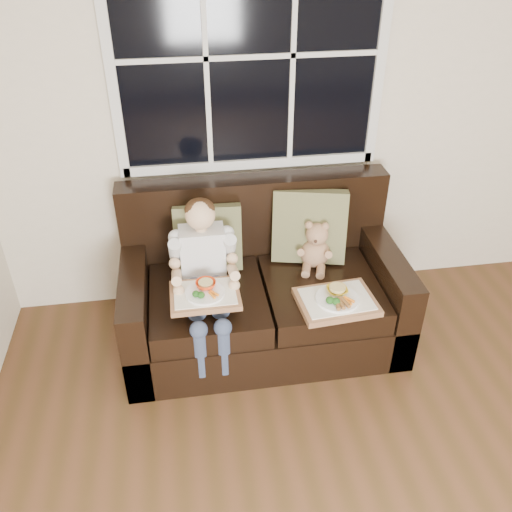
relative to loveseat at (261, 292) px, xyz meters
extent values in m
cube|color=beige|center=(0.62, 0.48, 1.04)|extent=(4.50, 0.02, 2.70)
cube|color=black|center=(0.00, 0.47, 1.34)|extent=(1.50, 0.02, 1.25)
cube|color=silver|center=(0.00, 0.45, 0.69)|extent=(1.58, 0.04, 0.06)
cube|color=silver|center=(-0.78, 0.45, 1.34)|extent=(0.06, 0.04, 1.37)
cube|color=silver|center=(0.78, 0.45, 1.34)|extent=(0.06, 0.04, 1.37)
cube|color=silver|center=(0.00, 0.45, 1.34)|extent=(1.50, 0.03, 0.03)
cube|color=black|center=(0.00, -0.07, -0.16)|extent=(1.70, 0.90, 0.30)
cube|color=black|center=(-0.77, -0.07, -0.01)|extent=(0.15, 0.90, 0.60)
cube|color=black|center=(0.78, -0.07, -0.01)|extent=(0.15, 0.90, 0.60)
cube|color=black|center=(0.00, 0.31, 0.32)|extent=(1.70, 0.18, 0.66)
cube|color=black|center=(-0.35, -0.15, 0.07)|extent=(0.68, 0.72, 0.15)
cube|color=black|center=(0.35, -0.15, 0.07)|extent=(0.68, 0.72, 0.15)
cube|color=olive|center=(-0.31, 0.15, 0.35)|extent=(0.42, 0.22, 0.42)
cube|color=olive|center=(0.33, 0.15, 0.37)|extent=(0.50, 0.31, 0.48)
cube|color=silver|center=(-0.36, -0.02, 0.33)|extent=(0.26, 0.16, 0.36)
sphere|color=#DFB488|center=(-0.36, -0.03, 0.61)|extent=(0.17, 0.17, 0.17)
ellipsoid|color=#392312|center=(-0.36, -0.01, 0.64)|extent=(0.17, 0.17, 0.12)
cylinder|color=#323D58|center=(-0.42, -0.22, 0.19)|extent=(0.10, 0.32, 0.10)
cylinder|color=#323D58|center=(-0.29, -0.22, 0.19)|extent=(0.10, 0.32, 0.10)
cylinder|color=#323D58|center=(-0.42, -0.48, -0.01)|extent=(0.09, 0.09, 0.30)
cylinder|color=#323D58|center=(-0.29, -0.48, -0.01)|extent=(0.09, 0.09, 0.30)
cylinder|color=#DFB488|center=(-0.51, -0.14, 0.37)|extent=(0.07, 0.32, 0.25)
cylinder|color=#DFB488|center=(-0.20, -0.14, 0.37)|extent=(0.07, 0.32, 0.25)
ellipsoid|color=tan|center=(0.35, 0.06, 0.23)|extent=(0.23, 0.21, 0.20)
sphere|color=tan|center=(0.35, 0.05, 0.37)|extent=(0.18, 0.18, 0.14)
sphere|color=tan|center=(0.30, 0.05, 0.43)|extent=(0.05, 0.05, 0.05)
sphere|color=tan|center=(0.40, 0.05, 0.43)|extent=(0.05, 0.05, 0.05)
sphere|color=tan|center=(0.35, -0.01, 0.36)|extent=(0.05, 0.05, 0.05)
sphere|color=#301E15|center=(0.35, -0.03, 0.37)|extent=(0.02, 0.02, 0.02)
cylinder|color=tan|center=(0.31, -0.05, 0.17)|extent=(0.08, 0.12, 0.05)
cylinder|color=tan|center=(0.40, -0.05, 0.17)|extent=(0.08, 0.12, 0.05)
cube|color=#956843|center=(-0.37, -0.30, 0.25)|extent=(0.39, 0.29, 0.03)
cube|color=white|center=(-0.37, -0.30, 0.27)|extent=(0.34, 0.25, 0.01)
cylinder|color=white|center=(-0.37, -0.31, 0.28)|extent=(0.22, 0.22, 0.01)
imported|color=#FF4515|center=(-0.36, -0.27, 0.31)|extent=(0.11, 0.11, 0.04)
cylinder|color=#D7CD75|center=(-0.36, -0.27, 0.31)|extent=(0.08, 0.08, 0.02)
ellipsoid|color=#2A621F|center=(-0.42, -0.35, 0.31)|extent=(0.04, 0.04, 0.04)
ellipsoid|color=#2A621F|center=(-0.39, -0.36, 0.31)|extent=(0.04, 0.04, 0.04)
cylinder|color=orange|center=(-0.33, -0.35, 0.29)|extent=(0.04, 0.06, 0.01)
cube|color=#956843|center=(0.38, -0.36, 0.16)|extent=(0.46, 0.37, 0.04)
cube|color=white|center=(0.38, -0.36, 0.18)|extent=(0.41, 0.31, 0.01)
cylinder|color=white|center=(0.38, -0.37, 0.19)|extent=(0.25, 0.25, 0.02)
imported|color=yellow|center=(0.39, -0.32, 0.21)|extent=(0.13, 0.13, 0.03)
cylinder|color=#D7CD75|center=(0.39, -0.32, 0.22)|extent=(0.09, 0.09, 0.02)
ellipsoid|color=#2A621F|center=(0.32, -0.41, 0.22)|extent=(0.05, 0.05, 0.04)
ellipsoid|color=#2A621F|center=(0.35, -0.42, 0.22)|extent=(0.05, 0.05, 0.04)
cylinder|color=orange|center=(0.42, -0.41, 0.21)|extent=(0.05, 0.07, 0.02)
cylinder|color=olive|center=(0.38, -0.43, 0.21)|extent=(0.03, 0.09, 0.02)
camera|label=1|loc=(-0.45, -2.69, 2.11)|focal=38.00mm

